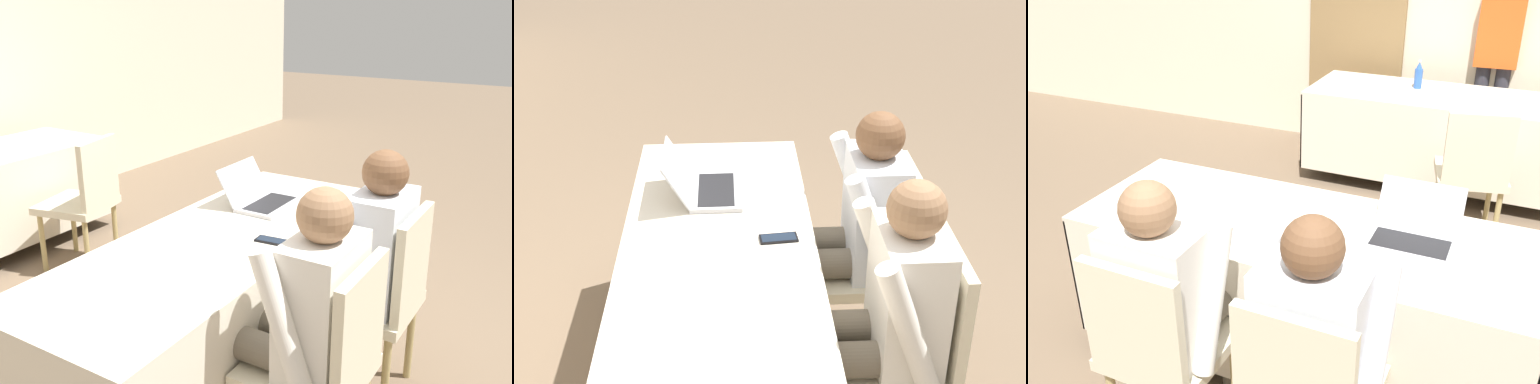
# 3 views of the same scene
# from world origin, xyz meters

# --- Properties ---
(ground_plane) EXTENTS (24.00, 24.00, 0.00)m
(ground_plane) POSITION_xyz_m (0.00, 0.00, 0.00)
(ground_plane) COLOR brown
(conference_table_near) EXTENTS (2.04, 0.76, 0.75)m
(conference_table_near) POSITION_xyz_m (0.00, 0.00, 0.57)
(conference_table_near) COLOR beige
(conference_table_near) RESTS_ON ground_plane
(conference_table_far) EXTENTS (2.04, 0.76, 0.75)m
(conference_table_far) POSITION_xyz_m (0.20, 2.32, 0.57)
(conference_table_far) COLOR beige
(conference_table_far) RESTS_ON ground_plane
(laptop) EXTENTS (0.36, 0.33, 0.21)m
(laptop) POSITION_xyz_m (0.47, 0.06, 0.79)
(laptop) COLOR #B7B7BC
(laptop) RESTS_ON conference_table_near
(cell_phone) EXTENTS (0.08, 0.16, 0.01)m
(cell_phone) POSITION_xyz_m (0.08, -0.24, 0.76)
(cell_phone) COLOR black
(cell_phone) RESTS_ON conference_table_near
(paper_beside_laptop) EXTENTS (0.27, 0.33, 0.00)m
(paper_beside_laptop) POSITION_xyz_m (0.68, -0.19, 0.75)
(paper_beside_laptop) COLOR white
(paper_beside_laptop) RESTS_ON conference_table_near
(water_bottle) EXTENTS (0.06, 0.06, 0.22)m
(water_bottle) POSITION_xyz_m (-0.02, 2.42, 0.85)
(water_bottle) COLOR #2D5BB7
(water_bottle) RESTS_ON conference_table_far
(chair_near_left) EXTENTS (0.44, 0.44, 0.92)m
(chair_near_left) POSITION_xyz_m (-0.30, -0.68, 0.51)
(chair_near_left) COLOR tan
(chair_near_left) RESTS_ON ground_plane
(chair_far_spare) EXTENTS (0.53, 0.53, 0.92)m
(chair_far_spare) POSITION_xyz_m (0.56, 1.52, 0.51)
(chair_far_spare) COLOR tan
(chair_far_spare) RESTS_ON ground_plane
(person_checkered_shirt) EXTENTS (0.50, 0.52, 1.18)m
(person_checkered_shirt) POSITION_xyz_m (-0.30, -0.58, 0.67)
(person_checkered_shirt) COLOR #665B4C
(person_checkered_shirt) RESTS_ON ground_plane
(person_white_shirt) EXTENTS (0.50, 0.52, 1.18)m
(person_white_shirt) POSITION_xyz_m (0.30, -0.58, 0.67)
(person_white_shirt) COLOR #665B4C
(person_white_shirt) RESTS_ON ground_plane
(person_red_shirt) EXTENTS (0.35, 0.22, 1.59)m
(person_red_shirt) POSITION_xyz_m (0.49, 3.00, 0.91)
(person_red_shirt) COLOR #33333D
(person_red_shirt) RESTS_ON ground_plane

